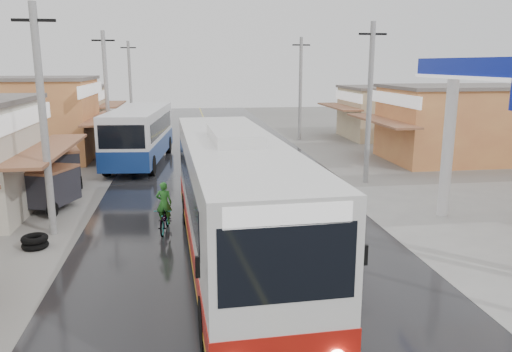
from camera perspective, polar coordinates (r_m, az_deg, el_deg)
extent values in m
cube|color=black|center=(24.84, -2.91, -1.25)|extent=(12.00, 90.00, 0.02)
cube|color=#D8CC4C|center=(24.83, -2.91, -1.22)|extent=(0.15, 90.00, 0.01)
cylinder|color=white|center=(20.95, 21.07, 2.94)|extent=(0.44, 0.44, 5.50)
cube|color=silver|center=(14.84, -2.48, -2.06)|extent=(3.22, 13.16, 3.21)
cube|color=black|center=(15.37, -2.42, -8.25)|extent=(3.24, 13.18, 0.33)
cube|color=#AB150E|center=(15.18, -2.44, -6.33)|extent=(3.26, 13.20, 0.60)
cube|color=yellow|center=(15.30, -2.42, -7.60)|extent=(3.27, 13.21, 0.15)
cube|color=black|center=(15.28, -2.78, -0.26)|extent=(3.16, 10.44, 1.09)
cube|color=black|center=(8.64, 3.61, -9.93)|extent=(2.42, 0.21, 1.42)
cube|color=black|center=(21.05, -4.97, 3.61)|extent=(2.42, 0.21, 1.20)
cube|color=white|center=(8.34, 3.69, -4.40)|extent=(2.22, 0.20, 0.38)
cube|color=silver|center=(14.49, -2.55, 4.72)|extent=(1.43, 3.31, 0.33)
cylinder|color=black|center=(11.07, -5.41, -16.48)|extent=(0.43, 1.21, 1.20)
cylinder|color=black|center=(11.49, 7.15, -15.35)|extent=(0.43, 1.21, 1.20)
cylinder|color=black|center=(19.14, -7.78, -3.74)|extent=(0.43, 1.21, 1.20)
cylinder|color=black|center=(19.39, -0.60, -3.40)|extent=(0.43, 1.21, 1.20)
cube|color=black|center=(8.68, -6.70, -10.28)|extent=(0.08, 0.08, 0.38)
cube|color=black|center=(9.34, 12.36, -8.80)|extent=(0.08, 0.08, 0.38)
cube|color=silver|center=(31.20, -13.15, 4.97)|extent=(3.64, 10.23, 2.78)
cube|color=navy|center=(31.34, -13.06, 3.26)|extent=(3.69, 10.27, 1.11)
cube|color=black|center=(31.15, -13.18, 5.68)|extent=(3.52, 8.57, 1.00)
cube|color=black|center=(26.33, -15.11, 4.33)|extent=(2.37, 0.35, 1.22)
cylinder|color=black|center=(28.25, -16.71, 1.11)|extent=(0.44, 1.14, 1.11)
cylinder|color=black|center=(27.76, -11.84, 1.19)|extent=(0.44, 1.14, 1.11)
cylinder|color=black|center=(35.09, -13.96, 3.47)|extent=(0.44, 1.14, 1.11)
cylinder|color=black|center=(34.69, -10.01, 3.55)|extent=(0.44, 1.14, 1.11)
imported|color=black|center=(18.55, -10.36, -4.87)|extent=(0.82, 1.83, 0.93)
imported|color=#2B7C29|center=(18.16, -10.47, -3.05)|extent=(0.60, 0.43, 1.55)
cube|color=#26262D|center=(22.37, -22.32, -1.15)|extent=(2.06, 2.48, 1.38)
cube|color=brown|center=(22.22, -22.48, 0.71)|extent=(2.13, 2.55, 0.11)
cylinder|color=black|center=(22.40, -24.81, -3.18)|extent=(0.41, 0.66, 0.64)
cylinder|color=black|center=(23.54, -22.63, -2.25)|extent=(0.41, 0.66, 0.64)
cylinder|color=black|center=(21.43, -22.23, -3.64)|extent=(0.35, 0.64, 0.64)
cube|color=#26262D|center=(26.65, -21.18, 1.16)|extent=(2.01, 2.54, 1.44)
cube|color=brown|center=(26.52, -21.31, 2.81)|extent=(2.08, 2.61, 0.11)
cylinder|color=black|center=(26.00, -22.64, -0.86)|extent=(0.38, 0.70, 0.67)
cylinder|color=black|center=(27.52, -22.78, -0.16)|extent=(0.38, 0.70, 0.67)
cylinder|color=black|center=(25.86, -19.43, -0.67)|extent=(0.32, 0.68, 0.67)
torus|color=black|center=(18.30, -23.93, -7.20)|extent=(0.87, 0.87, 0.22)
torus|color=black|center=(18.23, -23.99, -6.55)|extent=(0.87, 0.87, 0.22)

